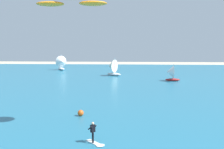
# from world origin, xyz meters

# --- Properties ---
(ocean) EXTENTS (160.00, 90.00, 0.10)m
(ocean) POSITION_xyz_m (0.00, 51.71, 0.05)
(ocean) COLOR #236B89
(ocean) RESTS_ON ground
(kitesurfer) EXTENTS (1.76, 1.80, 1.67)m
(kitesurfer) POSITION_xyz_m (-1.88, 20.41, 0.70)
(kitesurfer) COLOR white
(kitesurfer) RESTS_ON ocean
(kite) EXTENTS (6.55, 2.26, 0.99)m
(kite) POSITION_xyz_m (-4.42, 24.88, 11.72)
(kite) COLOR orange
(sailboat_anchored_offshore) EXTENTS (2.97, 2.50, 3.53)m
(sailboat_anchored_offshore) POSITION_xyz_m (9.52, 55.54, 1.72)
(sailboat_anchored_offshore) COLOR maroon
(sailboat_anchored_offshore) RESTS_ON ocean
(sailboat_leading) EXTENTS (3.83, 3.42, 4.28)m
(sailboat_leading) POSITION_xyz_m (-2.84, 64.09, 2.06)
(sailboat_leading) COLOR silver
(sailboat_leading) RESTS_ON ocean
(sailboat_far_left) EXTENTS (3.67, 4.03, 4.48)m
(sailboat_far_left) POSITION_xyz_m (-17.68, 75.85, 2.15)
(sailboat_far_left) COLOR white
(sailboat_far_left) RESTS_ON ocean
(marker_buoy) EXTENTS (0.65, 0.65, 0.65)m
(marker_buoy) POSITION_xyz_m (-4.31, 28.31, 0.43)
(marker_buoy) COLOR #E55919
(marker_buoy) RESTS_ON ocean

